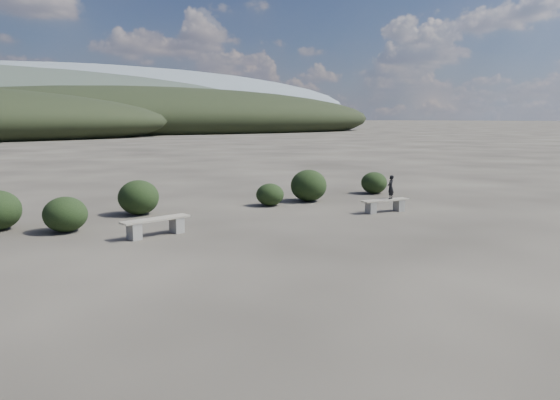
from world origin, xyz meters
TOP-DOWN VIEW (x-y plane):
  - ground at (0.00, 0.00)m, footprint 1200.00×1200.00m
  - bench_left at (-3.38, 5.84)m, footprint 2.06×0.75m
  - bench_right at (4.74, 5.20)m, footprint 1.85×0.59m
  - seated_person at (4.96, 5.18)m, footprint 0.36×0.31m
  - shrub_a at (-5.37, 7.82)m, footprint 1.25×1.25m
  - shrub_b at (-2.64, 9.47)m, footprint 1.38×1.38m
  - shrub_c at (2.13, 8.64)m, footprint 1.05×1.05m
  - shrub_d at (4.01, 8.76)m, footprint 1.43×1.43m
  - shrub_e at (7.73, 9.00)m, footprint 1.13×1.13m

SIDE VIEW (x-z plane):
  - ground at x=0.00m, z-range 0.00..0.00m
  - bench_right at x=4.74m, z-range 0.05..0.50m
  - bench_left at x=-3.38m, z-range 0.05..0.56m
  - shrub_c at x=2.13m, z-range 0.00..0.84m
  - shrub_e at x=7.73m, z-range 0.00..0.95m
  - shrub_a at x=-5.37m, z-range 0.00..1.03m
  - shrub_b at x=-2.64m, z-range 0.00..1.18m
  - shrub_d at x=4.01m, z-range 0.00..1.26m
  - seated_person at x=4.96m, z-range 0.45..1.29m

